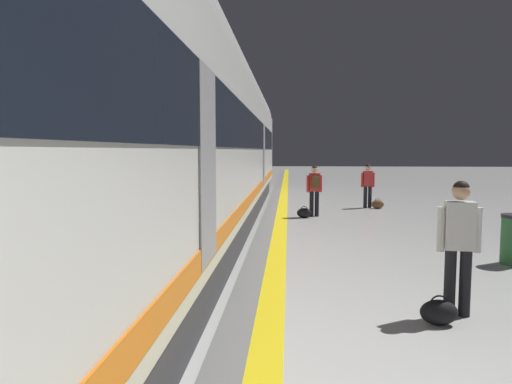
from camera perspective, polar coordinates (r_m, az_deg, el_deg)
safety_line_strip at (r=9.59m, az=2.65°, el=-7.24°), size 0.36×80.00×0.01m
tactile_edge_band at (r=9.60m, az=0.78°, el=-7.22°), size 0.58×80.00×0.01m
high_speed_train at (r=9.83m, az=-9.52°, el=7.66°), size 2.94×31.42×4.97m
passenger_near at (r=6.27m, az=23.68°, el=-5.20°), size 0.53×0.23×1.69m
duffel_bag_near at (r=6.07m, az=21.54°, el=-13.56°), size 0.44×0.26×0.36m
passenger_mid at (r=14.49m, az=7.20°, el=0.70°), size 0.49×0.35×1.59m
duffel_bag_mid at (r=14.26m, az=5.93°, el=-2.56°), size 0.44×0.26×0.36m
passenger_far at (r=17.04m, az=13.57°, el=1.13°), size 0.49×0.21×1.56m
duffel_bag_far at (r=16.96m, az=14.70°, el=-1.47°), size 0.44×0.26×0.36m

